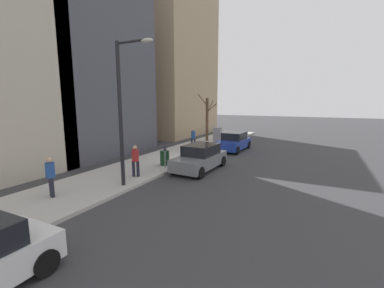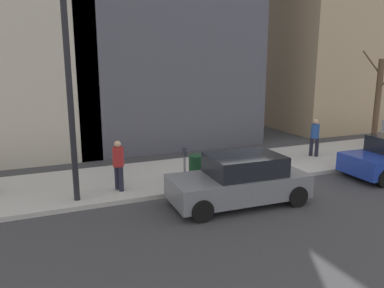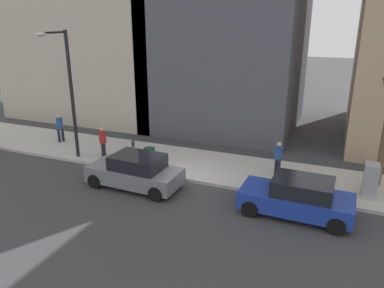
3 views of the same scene
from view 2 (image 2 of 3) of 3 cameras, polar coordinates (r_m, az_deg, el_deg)
The scene contains 9 objects.
ground_plane at distance 13.55m, azimuth 9.67°, elevation -6.14°, with size 120.00×120.00×0.00m, color #38383A.
sidewalk at distance 15.17m, azimuth 5.61°, elevation -3.68°, with size 4.00×36.00×0.15m, color #B2AFA8.
parked_car_grey at distance 11.56m, azimuth 7.32°, elevation -5.53°, with size 2.06×4.26×1.52m.
parking_meter at distance 12.52m, azimuth -1.15°, elevation -2.84°, with size 0.14×0.10×1.35m.
streetlamp at distance 11.08m, azimuth -18.22°, elevation 10.45°, with size 1.97×0.32×6.50m.
bare_tree at distance 20.64m, azimuth 26.45°, elevation 5.93°, with size 1.82×1.30×4.66m.
trash_bin at distance 13.26m, azimuth 0.71°, elevation -3.65°, with size 0.56×0.56×0.90m, color #14381E.
pedestrian_near_meter at distance 17.35m, azimuth 18.21°, elevation 1.25°, with size 0.36×0.36×1.66m.
pedestrian_midblock at distance 12.34m, azimuth -11.16°, elevation -2.80°, with size 0.38×0.36×1.66m.
Camera 2 is at (-10.75, 7.04, 4.31)m, focal length 35.00 mm.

